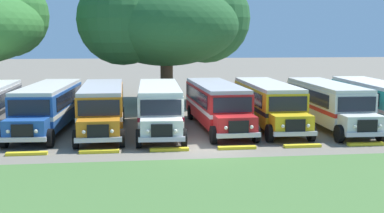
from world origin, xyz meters
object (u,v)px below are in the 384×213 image
(parked_bus_slot_2, at_px, (102,106))
(parked_bus_slot_3, at_px, (159,105))
(parked_bus_slot_1, at_px, (48,105))
(parked_bus_slot_4, at_px, (217,103))
(broad_shade_tree, at_px, (167,23))
(parked_bus_slot_5, at_px, (268,102))
(parked_bus_slot_6, at_px, (328,102))
(parked_bus_slot_7, at_px, (375,100))

(parked_bus_slot_2, distance_m, parked_bus_slot_3, 3.53)
(parked_bus_slot_3, bearing_deg, parked_bus_slot_1, -94.71)
(parked_bus_slot_4, distance_m, broad_shade_tree, 13.32)
(parked_bus_slot_2, relative_size, broad_shade_tree, 0.73)
(parked_bus_slot_4, bearing_deg, broad_shade_tree, -171.17)
(parked_bus_slot_5, bearing_deg, broad_shade_tree, -153.71)
(parked_bus_slot_1, bearing_deg, parked_bus_slot_3, 87.19)
(parked_bus_slot_3, xyz_separation_m, broad_shade_tree, (1.44, 12.49, 5.41))
(parked_bus_slot_2, distance_m, parked_bus_slot_5, 10.64)
(parked_bus_slot_6, xyz_separation_m, broad_shade_tree, (-9.49, 12.52, 5.41))
(parked_bus_slot_1, distance_m, parked_bus_slot_2, 3.39)
(parked_bus_slot_6, height_order, parked_bus_slot_7, same)
(parked_bus_slot_7, bearing_deg, parked_bus_slot_1, -87.61)
(parked_bus_slot_2, relative_size, parked_bus_slot_7, 1.00)
(parked_bus_slot_3, distance_m, parked_bus_slot_6, 10.93)
(parked_bus_slot_2, xyz_separation_m, parked_bus_slot_7, (17.97, 0.26, 0.00))
(parked_bus_slot_3, bearing_deg, broad_shade_tree, 175.50)
(parked_bus_slot_6, bearing_deg, parked_bus_slot_7, 100.28)
(parked_bus_slot_2, height_order, parked_bus_slot_7, same)
(broad_shade_tree, bearing_deg, parked_bus_slot_3, -96.58)
(parked_bus_slot_1, height_order, parked_bus_slot_4, same)
(parked_bus_slot_1, xyz_separation_m, parked_bus_slot_4, (10.58, -0.29, 0.00))
(parked_bus_slot_1, relative_size, parked_bus_slot_5, 1.01)
(parked_bus_slot_5, bearing_deg, parked_bus_slot_6, 81.70)
(parked_bus_slot_3, xyz_separation_m, parked_bus_slot_6, (10.93, -0.04, 0.00))
(parked_bus_slot_3, distance_m, broad_shade_tree, 13.68)
(parked_bus_slot_2, relative_size, parked_bus_slot_3, 1.00)
(parked_bus_slot_1, distance_m, parked_bus_slot_3, 6.91)
(parked_bus_slot_6, bearing_deg, parked_bus_slot_1, -91.65)
(parked_bus_slot_4, bearing_deg, parked_bus_slot_5, 88.84)
(parked_bus_slot_4, bearing_deg, parked_bus_slot_3, -83.83)
(parked_bus_slot_2, bearing_deg, broad_shade_tree, 157.01)
(parked_bus_slot_2, xyz_separation_m, parked_bus_slot_4, (7.23, 0.26, 0.00))
(parked_bus_slot_2, bearing_deg, parked_bus_slot_7, 89.93)
(parked_bus_slot_5, xyz_separation_m, broad_shade_tree, (-5.68, 11.91, 5.41))
(parked_bus_slot_3, bearing_deg, parked_bus_slot_2, -92.35)
(parked_bus_slot_4, height_order, parked_bus_slot_7, same)
(parked_bus_slot_2, xyz_separation_m, parked_bus_slot_6, (14.45, -0.31, 0.00))
(parked_bus_slot_2, bearing_deg, parked_bus_slot_5, 90.73)
(parked_bus_slot_2, height_order, parked_bus_slot_5, same)
(parked_bus_slot_5, distance_m, parked_bus_slot_6, 3.87)
(parked_bus_slot_4, relative_size, parked_bus_slot_5, 1.00)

